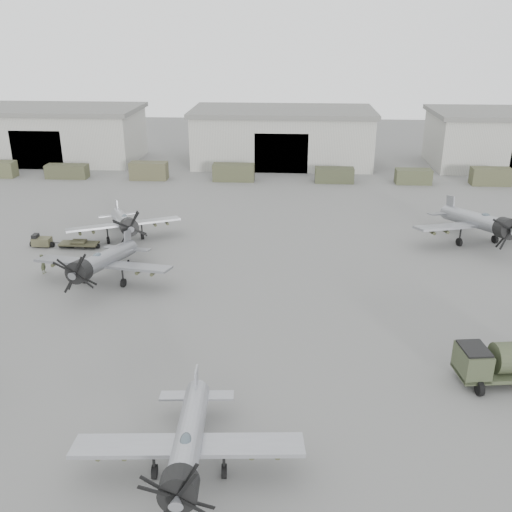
{
  "coord_description": "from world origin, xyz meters",
  "views": [
    {
      "loc": [
        1.68,
        -30.65,
        21.07
      ],
      "look_at": [
        -1.24,
        14.94,
        2.5
      ],
      "focal_mm": 40.0,
      "sensor_mm": 36.0,
      "label": 1
    }
  ],
  "objects_px": {
    "aircraft_mid_1": "(101,262)",
    "aircraft_far_1": "(481,222)",
    "ground_crew": "(43,264)",
    "aircraft_near_1": "(188,445)",
    "aircraft_far_0": "(124,222)",
    "tug_trailer": "(56,242)"
  },
  "relations": [
    {
      "from": "aircraft_mid_1",
      "to": "aircraft_far_1",
      "type": "bearing_deg",
      "value": 27.73
    },
    {
      "from": "aircraft_mid_1",
      "to": "ground_crew",
      "type": "height_order",
      "value": "aircraft_mid_1"
    },
    {
      "from": "aircraft_near_1",
      "to": "aircraft_mid_1",
      "type": "distance_m",
      "value": 24.93
    },
    {
      "from": "aircraft_far_0",
      "to": "tug_trailer",
      "type": "distance_m",
      "value": 7.14
    },
    {
      "from": "aircraft_far_0",
      "to": "ground_crew",
      "type": "distance_m",
      "value": 10.08
    },
    {
      "from": "tug_trailer",
      "to": "aircraft_far_1",
      "type": "bearing_deg",
      "value": 5.46
    },
    {
      "from": "tug_trailer",
      "to": "ground_crew",
      "type": "height_order",
      "value": "ground_crew"
    },
    {
      "from": "tug_trailer",
      "to": "ground_crew",
      "type": "distance_m",
      "value": 6.69
    },
    {
      "from": "ground_crew",
      "to": "aircraft_mid_1",
      "type": "bearing_deg",
      "value": -108.04
    },
    {
      "from": "aircraft_far_0",
      "to": "aircraft_far_1",
      "type": "distance_m",
      "value": 36.56
    },
    {
      "from": "aircraft_mid_1",
      "to": "aircraft_far_0",
      "type": "height_order",
      "value": "aircraft_mid_1"
    },
    {
      "from": "ground_crew",
      "to": "aircraft_near_1",
      "type": "bearing_deg",
      "value": -142.56
    },
    {
      "from": "aircraft_mid_1",
      "to": "tug_trailer",
      "type": "distance_m",
      "value": 11.75
    },
    {
      "from": "aircraft_mid_1",
      "to": "ground_crew",
      "type": "xyz_separation_m",
      "value": [
        -6.21,
        2.21,
        -1.29
      ]
    },
    {
      "from": "tug_trailer",
      "to": "aircraft_far_0",
      "type": "bearing_deg",
      "value": 18.03
    },
    {
      "from": "aircraft_far_0",
      "to": "ground_crew",
      "type": "bearing_deg",
      "value": -145.54
    },
    {
      "from": "aircraft_near_1",
      "to": "aircraft_far_1",
      "type": "bearing_deg",
      "value": 50.66
    },
    {
      "from": "aircraft_near_1",
      "to": "aircraft_far_0",
      "type": "height_order",
      "value": "aircraft_far_0"
    },
    {
      "from": "aircraft_mid_1",
      "to": "ground_crew",
      "type": "distance_m",
      "value": 6.72
    },
    {
      "from": "aircraft_near_1",
      "to": "ground_crew",
      "type": "relative_size",
      "value": 6.27
    },
    {
      "from": "aircraft_near_1",
      "to": "ground_crew",
      "type": "height_order",
      "value": "aircraft_near_1"
    },
    {
      "from": "aircraft_far_0",
      "to": "ground_crew",
      "type": "xyz_separation_m",
      "value": [
        -5.18,
        -8.56,
        -1.22
      ]
    }
  ]
}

